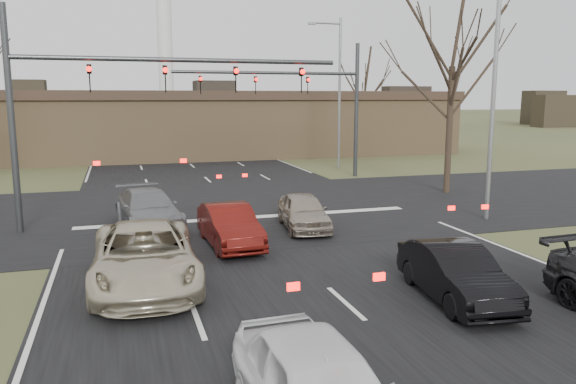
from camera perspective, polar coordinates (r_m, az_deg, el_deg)
The scene contains 15 objects.
ground at distance 11.13m, azimuth 12.10°, elevation -16.36°, with size 360.00×360.00×0.00m, color #3E4826.
road_main at distance 69.05m, azimuth -12.79°, elevation 5.39°, with size 14.00×300.00×0.02m, color black.
road_cross at distance 24.69m, azimuth -4.94°, elevation -1.67°, with size 200.00×14.00×0.02m, color black.
building at distance 47.27m, azimuth -8.46°, elevation 6.90°, with size 42.40×10.40×5.30m.
mast_arm_near at distance 21.70m, azimuth -17.83°, elevation 9.80°, with size 12.12×0.24×8.00m.
mast_arm_far at distance 33.61m, azimuth 2.53°, elevation 9.93°, with size 11.12×0.24×8.00m.
streetlight_right_near at distance 23.25m, azimuth 19.89°, elevation 10.92°, with size 2.34×0.25×10.00m.
streetlight_right_far at distance 38.46m, azimuth 5.01°, elevation 10.72°, with size 2.34×0.25×10.00m.
tree_right_near at distance 29.70m, azimuth 16.59°, elevation 17.11°, with size 6.90×6.90×11.50m.
tree_right_far at distance 48.10m, azimuth 7.82°, elevation 12.08°, with size 5.40×5.40×9.00m.
car_silver_suv at distance 15.00m, azimuth -14.34°, elevation -6.33°, with size 2.62×5.68×1.58m, color beige.
car_black_hatch at distance 14.16m, azimuth 16.64°, elevation -7.90°, with size 1.42×4.08×1.34m, color black.
car_grey_ahead at distance 21.62m, azimuth -14.00°, elevation -1.68°, with size 1.97×4.85×1.41m, color slate.
car_red_ahead at distance 18.49m, azimuth -5.96°, elevation -3.42°, with size 1.43×4.11×1.36m, color #54100C.
car_silver_ahead at distance 20.76m, azimuth 1.58°, elevation -1.98°, with size 1.56×3.88×1.32m, color #9F9281.
Camera 1 is at (-4.99, -8.70, 4.84)m, focal length 35.00 mm.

